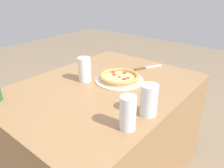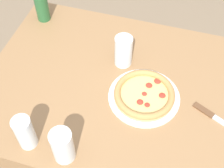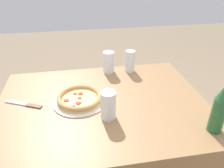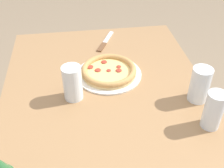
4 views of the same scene
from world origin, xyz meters
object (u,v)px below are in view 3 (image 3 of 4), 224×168
at_px(pizza_salami, 80,99).
at_px(glass_mango_juice, 108,106).
at_px(knife, 25,104).
at_px(glass_lemonade, 109,63).
at_px(beer_bottle, 220,109).
at_px(glass_iced_tea, 130,62).

distance_m(pizza_salami, glass_mango_juice, 0.22).
bearing_deg(knife, pizza_salami, -3.72).
height_order(glass_lemonade, knife, glass_lemonade).
bearing_deg(glass_lemonade, beer_bottle, -60.35).
height_order(glass_mango_juice, knife, glass_mango_juice).
bearing_deg(beer_bottle, pizza_salami, 150.48).
relative_size(glass_iced_tea, glass_lemonade, 1.01).
height_order(glass_mango_juice, beer_bottle, beer_bottle).
relative_size(glass_mango_juice, beer_bottle, 0.57).
xyz_separation_m(pizza_salami, glass_lemonade, (0.22, 0.34, 0.05)).
relative_size(glass_iced_tea, knife, 0.71).
bearing_deg(glass_lemonade, knife, -148.49).
bearing_deg(pizza_salami, beer_bottle, -29.52).
distance_m(glass_lemonade, knife, 0.62).
height_order(glass_iced_tea, knife, glass_iced_tea).
bearing_deg(glass_lemonade, glass_iced_tea, -3.82).
distance_m(glass_mango_juice, glass_lemonade, 0.52).
bearing_deg(glass_mango_juice, knife, 157.01).
height_order(glass_iced_tea, glass_lemonade, glass_iced_tea).
distance_m(glass_iced_tea, beer_bottle, 0.73).
xyz_separation_m(glass_mango_juice, glass_lemonade, (0.09, 0.51, -0.00)).
height_order(glass_mango_juice, glass_iced_tea, glass_iced_tea).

